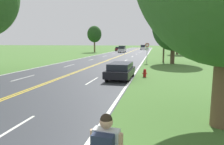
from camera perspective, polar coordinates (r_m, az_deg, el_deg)
fire_hydrant at (r=17.03m, az=9.33°, el=-0.11°), size 0.42×0.26×0.70m
traffic_sign at (r=28.63m, az=9.99°, el=6.97°), size 0.60×0.10×2.85m
utility_pole_midground at (r=30.27m, az=14.78°, el=12.44°), size 1.80×0.24×9.84m
tree_behind_sign at (r=28.87m, az=17.24°, el=12.54°), size 5.79×5.79×8.42m
tree_right_cluster at (r=52.21m, az=18.37°, el=11.54°), size 5.52×5.52×9.19m
tree_far_back at (r=60.26m, az=-5.05°, el=10.84°), size 4.20×4.20×7.76m
car_black_hatchback_approaching at (r=15.98m, az=2.46°, el=0.69°), size 1.93×4.16×1.28m
car_silver_van_mid_near at (r=58.75m, az=2.91°, el=6.72°), size 1.82×3.96×1.96m
car_maroon_hatchback_mid_far at (r=69.06m, az=1.84°, el=6.81°), size 2.02×3.78×1.44m
car_white_van_receding at (r=82.26m, az=8.84°, el=7.15°), size 1.97×4.11×1.95m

